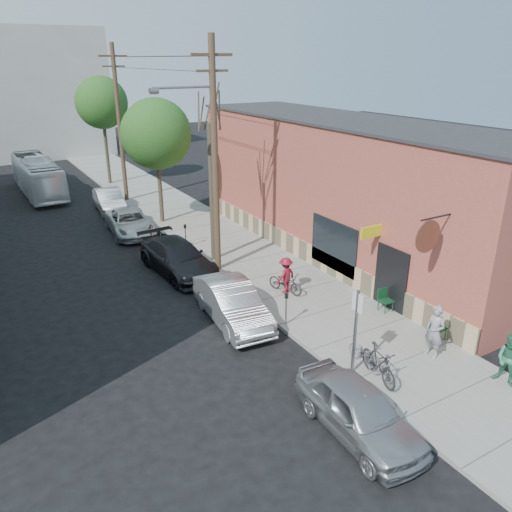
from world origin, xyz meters
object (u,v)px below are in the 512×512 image
parking_meter_far (185,232)px  car_3 (130,222)px  patron_green (510,360)px  parked_bike_a (379,363)px  sign_post (356,324)px  utility_pole_near (214,155)px  tree_bare (212,194)px  tree_leafy_mid (156,134)px  patio_chair_b (438,328)px  bus (38,176)px  cyclist (286,275)px  car_0 (358,411)px  parking_meter_near (286,304)px  patron_grey (435,331)px  tree_leafy_far (102,103)px  parked_bike_b (364,354)px  car_4 (109,201)px  car_2 (178,257)px  patio_chair_a (386,300)px  car_1 (232,303)px

parking_meter_far → car_3: (-1.66, 4.03, -0.33)m
patron_green → parked_bike_a: patron_green is taller
sign_post → utility_pole_near: (0.04, 9.49, 3.58)m
tree_bare → tree_leafy_mid: 7.25m
patio_chair_b → bus: size_ratio=0.09×
cyclist → bus: bearing=-89.7°
tree_leafy_mid → car_0: 20.28m
parking_meter_near → patron_grey: bearing=-54.7°
tree_leafy_far → cyclist: bearing=-87.7°
tree_leafy_mid → parked_bike_a: 18.87m
sign_post → parked_bike_b: bearing=9.5°
sign_post → utility_pole_near: 10.14m
sign_post → patron_grey: (2.85, -0.61, -0.78)m
tree_leafy_mid → patron_grey: 18.89m
utility_pole_near → cyclist: 5.97m
car_0 → car_4: (0.00, 23.82, 0.01)m
tree_bare → bus: (-5.18, 18.18, -2.05)m
tree_leafy_mid → cyclist: tree_leafy_mid is taller
sign_post → parked_bike_b: size_ratio=1.83×
utility_pole_near → parked_bike_a: (0.39, -10.15, -4.71)m
tree_bare → cyclist: 5.52m
patron_grey → car_2: (-4.40, 10.92, -0.31)m
sign_post → tree_leafy_mid: tree_leafy_mid is taller
patio_chair_a → sign_post: bearing=-141.3°
patron_grey → car_3: (-4.61, 17.42, -0.40)m
parking_meter_far → patio_chair_a: parking_meter_far is taller
tree_leafy_mid → bus: bearing=114.9°
tree_leafy_mid → car_4: (-2.00, 4.16, -4.54)m
patio_chair_b → car_1: car_1 is taller
parked_bike_a → bus: size_ratio=0.19×
tree_bare → bus: 19.01m
utility_pole_near → tree_leafy_far: 19.61m
tree_leafy_mid → patron_grey: bearing=-82.5°
tree_leafy_mid → tree_leafy_far: bearing=90.0°
utility_pole_near → bus: bearing=103.8°
parking_meter_near → car_0: car_0 is taller
patron_grey → bus: size_ratio=0.19×
tree_bare → cyclist: tree_bare is taller
car_0 → car_1: 6.99m
bus → parked_bike_a: bearing=-81.3°
parked_bike_b → car_0: car_0 is taller
utility_pole_near → tree_bare: (0.41, 1.17, -2.04)m
patio_chair_a → bus: (-8.50, 26.37, 0.73)m
parking_meter_near → patio_chair_b: bearing=-41.9°
car_0 → car_2: 12.31m
parking_meter_near → parked_bike_a: bearing=-82.9°
tree_bare → patron_green: bearing=-77.0°
car_0 → car_1: bearing=92.3°
utility_pole_near → patio_chair_b: size_ratio=11.36×
sign_post → utility_pole_near: bearing=89.8°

